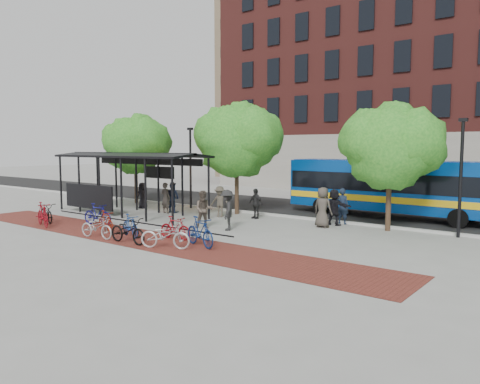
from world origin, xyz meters
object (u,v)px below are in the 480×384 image
Objects in this scene: bus at (393,185)px; pedestrian_7 at (343,206)px; pedestrian_4 at (256,204)px; pedestrian_6 at (323,207)px; pedestrian_8 at (204,210)px; bus_shelter at (128,163)px; lamp_post_right at (461,174)px; bike_5 at (106,222)px; pedestrian_3 at (220,202)px; bike_9 at (175,228)px; pedestrian_1 at (166,198)px; tree_b at (239,137)px; bike_7 at (130,226)px; tree_c at (393,144)px; bike_10 at (165,235)px; pedestrian_9 at (227,210)px; bike_11 at (200,232)px; pedestrian_0 at (142,195)px; tree_a at (137,142)px; bike_6 at (97,227)px; bike_0 at (47,213)px; bike_8 at (128,231)px; lamp_post_left at (190,165)px; bike_1 at (43,214)px; pedestrian_2 at (173,197)px; pedestrian_5 at (334,207)px; bike_3 at (98,214)px.

bus reaches higher than pedestrian_7.
pedestrian_7 reaches higher than pedestrian_4.
pedestrian_6 is 5.77m from pedestrian_8.
lamp_post_right reaches higher than bus_shelter.
bike_5 is (4.08, -4.57, -2.50)m from bus_shelter.
bike_5 is at bearing -121.96° from pedestrian_3.
bike_9 is (-9.36, -7.85, -2.25)m from lamp_post_right.
bike_9 is 0.91× the size of pedestrian_1.
bike_7 is (0.66, -8.45, -3.96)m from tree_b.
tree_c is 11.18m from bike_10.
pedestrian_1 is 6.82m from pedestrian_9.
pedestrian_0 is (-10.83, 6.30, 0.24)m from bike_11.
bus is 7.12× the size of pedestrian_0.
pedestrian_7 is at bearing 3.33° from bike_11.
bike_5 is at bearing -82.51° from pedestrian_9.
pedestrian_3 is at bearing -9.93° from tree_a.
bike_11 is at bearing -77.87° from bike_6.
bike_0 is 0.94× the size of bike_8.
pedestrian_7 is (3.81, 8.05, 0.42)m from bike_9.
tree_a is 5.14m from lamp_post_left.
tree_b is 9.94m from bike_11.
pedestrian_9 is (1.20, 0.31, 0.05)m from pedestrian_8.
bus_shelter is at bearing -164.94° from tree_c.
bus_shelter is 5.32× the size of bike_1.
pedestrian_1 is 0.99× the size of pedestrian_7.
bike_1 reaches higher than bike_0.
bike_11 is (1.83, -0.44, 0.10)m from bike_9.
pedestrian_2 reaches higher than pedestrian_3.
bus_shelter is 5.37m from bike_0.
pedestrian_4 is at bearing 9.13° from pedestrian_5.
tree_c is 3.23× the size of pedestrian_7.
lamp_post_left is (-13.09, 0.25, -1.31)m from tree_c.
lamp_post_right is 20.09m from bike_0.
tree_b is 7.06m from pedestrian_6.
bike_5 is 2.98m from bike_8.
bike_1 is 3.90m from bike_5.
pedestrian_0 is 9.75m from pedestrian_9.
pedestrian_1 is at bearing 78.28° from pedestrian_2.
bus is 10.77m from pedestrian_8.
pedestrian_0 is at bearing -15.11° from pedestrian_1.
bike_3 is at bearing 39.04° from pedestrian_6.
pedestrian_2 reaches higher than pedestrian_5.
lamp_post_right reaches higher than pedestrian_7.
bus_shelter is 6.13× the size of pedestrian_3.
bike_5 is 4.56m from pedestrian_8.
lamp_post_left reaches higher than pedestrian_8.
lamp_post_right is 2.81× the size of pedestrian_5.
lamp_post_right reaches higher than bike_9.
pedestrian_8 is at bearing -122.01° from bus.
bike_10 is 8.50m from pedestrian_4.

